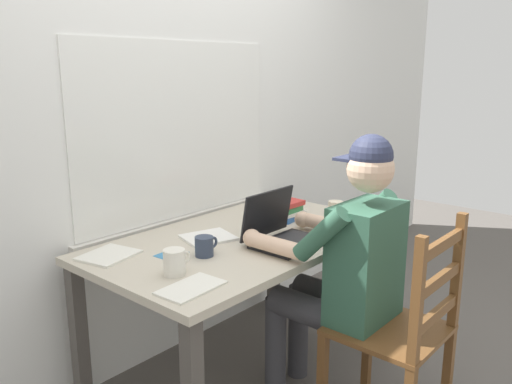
{
  "coord_description": "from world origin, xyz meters",
  "views": [
    {
      "loc": [
        -1.75,
        -1.59,
        1.51
      ],
      "look_at": [
        0.02,
        -0.05,
        0.95
      ],
      "focal_mm": 36.67,
      "sensor_mm": 36.0,
      "label": 1
    }
  ],
  "objects_px": {
    "desk": "(245,254)",
    "seated_person": "(343,263)",
    "computer_mouse": "(323,227)",
    "coffee_mug_white": "(175,262)",
    "laptop": "(281,231)",
    "landscape_photo_print": "(171,254)",
    "coffee_mug_spare": "(336,209)",
    "wooden_chair": "(401,332)",
    "book_stack_main": "(286,211)",
    "coffee_mug_dark": "(205,246)"
  },
  "relations": [
    {
      "from": "book_stack_main",
      "to": "wooden_chair",
      "type": "bearing_deg",
      "value": -108.32
    },
    {
      "from": "computer_mouse",
      "to": "coffee_mug_dark",
      "type": "xyz_separation_m",
      "value": [
        -0.63,
        0.18,
        0.03
      ]
    },
    {
      "from": "wooden_chair",
      "to": "coffee_mug_spare",
      "type": "bearing_deg",
      "value": 52.59
    },
    {
      "from": "landscape_photo_print",
      "to": "coffee_mug_spare",
      "type": "bearing_deg",
      "value": -16.12
    },
    {
      "from": "coffee_mug_dark",
      "to": "book_stack_main",
      "type": "relative_size",
      "value": 0.58
    },
    {
      "from": "seated_person",
      "to": "coffee_mug_white",
      "type": "height_order",
      "value": "seated_person"
    },
    {
      "from": "desk",
      "to": "coffee_mug_white",
      "type": "height_order",
      "value": "coffee_mug_white"
    },
    {
      "from": "seated_person",
      "to": "book_stack_main",
      "type": "relative_size",
      "value": 6.24
    },
    {
      "from": "wooden_chair",
      "to": "landscape_photo_print",
      "type": "height_order",
      "value": "wooden_chair"
    },
    {
      "from": "laptop",
      "to": "computer_mouse",
      "type": "relative_size",
      "value": 3.3
    },
    {
      "from": "laptop",
      "to": "book_stack_main",
      "type": "distance_m",
      "value": 0.36
    },
    {
      "from": "coffee_mug_spare",
      "to": "computer_mouse",
      "type": "bearing_deg",
      "value": -161.72
    },
    {
      "from": "coffee_mug_white",
      "to": "landscape_photo_print",
      "type": "height_order",
      "value": "coffee_mug_white"
    },
    {
      "from": "computer_mouse",
      "to": "wooden_chair",
      "type": "bearing_deg",
      "value": -114.15
    },
    {
      "from": "computer_mouse",
      "to": "coffee_mug_spare",
      "type": "relative_size",
      "value": 0.86
    },
    {
      "from": "computer_mouse",
      "to": "seated_person",
      "type": "bearing_deg",
      "value": -132.6
    },
    {
      "from": "seated_person",
      "to": "laptop",
      "type": "xyz_separation_m",
      "value": [
        -0.04,
        0.31,
        0.09
      ]
    },
    {
      "from": "coffee_mug_dark",
      "to": "book_stack_main",
      "type": "bearing_deg",
      "value": 5.87
    },
    {
      "from": "computer_mouse",
      "to": "landscape_photo_print",
      "type": "distance_m",
      "value": 0.78
    },
    {
      "from": "seated_person",
      "to": "coffee_mug_dark",
      "type": "relative_size",
      "value": 10.77
    },
    {
      "from": "desk",
      "to": "coffee_mug_dark",
      "type": "bearing_deg",
      "value": -171.14
    },
    {
      "from": "laptop",
      "to": "seated_person",
      "type": "bearing_deg",
      "value": -82.88
    },
    {
      "from": "desk",
      "to": "seated_person",
      "type": "relative_size",
      "value": 1.16
    },
    {
      "from": "laptop",
      "to": "coffee_mug_white",
      "type": "bearing_deg",
      "value": 172.72
    },
    {
      "from": "coffee_mug_white",
      "to": "landscape_photo_print",
      "type": "xyz_separation_m",
      "value": [
        0.14,
        0.19,
        -0.05
      ]
    },
    {
      "from": "coffee_mug_dark",
      "to": "landscape_photo_print",
      "type": "bearing_deg",
      "value": 124.16
    },
    {
      "from": "coffee_mug_white",
      "to": "book_stack_main",
      "type": "xyz_separation_m",
      "value": [
        0.87,
        0.13,
        0.0
      ]
    },
    {
      "from": "computer_mouse",
      "to": "coffee_mug_white",
      "type": "relative_size",
      "value": 0.81
    },
    {
      "from": "book_stack_main",
      "to": "seated_person",
      "type": "bearing_deg",
      "value": -117.14
    },
    {
      "from": "wooden_chair",
      "to": "book_stack_main",
      "type": "bearing_deg",
      "value": 71.68
    },
    {
      "from": "laptop",
      "to": "landscape_photo_print",
      "type": "height_order",
      "value": "laptop"
    },
    {
      "from": "computer_mouse",
      "to": "book_stack_main",
      "type": "bearing_deg",
      "value": 86.08
    },
    {
      "from": "computer_mouse",
      "to": "coffee_mug_dark",
      "type": "distance_m",
      "value": 0.66
    },
    {
      "from": "computer_mouse",
      "to": "coffee_mug_white",
      "type": "height_order",
      "value": "coffee_mug_white"
    },
    {
      "from": "coffee_mug_white",
      "to": "coffee_mug_spare",
      "type": "relative_size",
      "value": 1.06
    },
    {
      "from": "seated_person",
      "to": "coffee_mug_spare",
      "type": "xyz_separation_m",
      "value": [
        0.48,
        0.34,
        0.08
      ]
    },
    {
      "from": "coffee_mug_dark",
      "to": "computer_mouse",
      "type": "bearing_deg",
      "value": -15.7
    },
    {
      "from": "seated_person",
      "to": "coffee_mug_white",
      "type": "xyz_separation_m",
      "value": [
        -0.61,
        0.38,
        0.09
      ]
    },
    {
      "from": "desk",
      "to": "wooden_chair",
      "type": "bearing_deg",
      "value": -83.94
    },
    {
      "from": "desk",
      "to": "laptop",
      "type": "relative_size",
      "value": 4.44
    },
    {
      "from": "desk",
      "to": "wooden_chair",
      "type": "relative_size",
      "value": 1.53
    },
    {
      "from": "laptop",
      "to": "landscape_photo_print",
      "type": "distance_m",
      "value": 0.51
    },
    {
      "from": "coffee_mug_white",
      "to": "book_stack_main",
      "type": "distance_m",
      "value": 0.88
    },
    {
      "from": "desk",
      "to": "landscape_photo_print",
      "type": "bearing_deg",
      "value": 169.22
    },
    {
      "from": "wooden_chair",
      "to": "landscape_photo_print",
      "type": "xyz_separation_m",
      "value": [
        -0.47,
        0.85,
        0.26
      ]
    },
    {
      "from": "seated_person",
      "to": "computer_mouse",
      "type": "xyz_separation_m",
      "value": [
        0.25,
        0.27,
        0.05
      ]
    },
    {
      "from": "wooden_chair",
      "to": "coffee_mug_white",
      "type": "relative_size",
      "value": 7.76
    },
    {
      "from": "seated_person",
      "to": "book_stack_main",
      "type": "bearing_deg",
      "value": 62.86
    },
    {
      "from": "coffee_mug_dark",
      "to": "landscape_photo_print",
      "type": "distance_m",
      "value": 0.15
    },
    {
      "from": "computer_mouse",
      "to": "coffee_mug_dark",
      "type": "relative_size",
      "value": 0.86
    }
  ]
}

